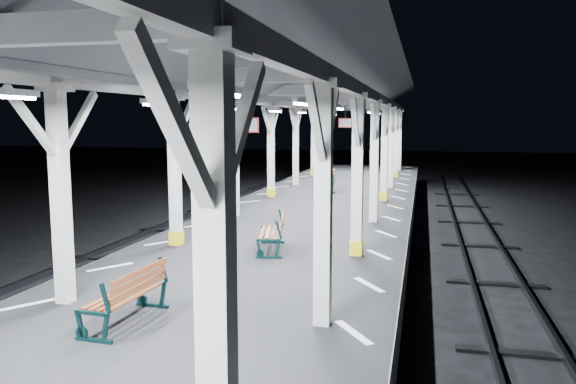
% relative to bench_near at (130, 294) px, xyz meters
% --- Properties ---
extents(ground, '(120.00, 120.00, 0.00)m').
position_rel_bench_near_xyz_m(ground, '(0.56, 2.60, -1.42)').
color(ground, black).
rests_on(ground, ground).
extents(platform, '(6.00, 50.00, 1.00)m').
position_rel_bench_near_xyz_m(platform, '(0.56, 2.60, -0.92)').
color(platform, black).
rests_on(platform, ground).
extents(hazard_stripes_left, '(1.00, 48.00, 0.01)m').
position_rel_bench_near_xyz_m(hazard_stripes_left, '(-1.89, 2.60, -0.42)').
color(hazard_stripes_left, silver).
rests_on(hazard_stripes_left, platform).
extents(hazard_stripes_right, '(1.00, 48.00, 0.01)m').
position_rel_bench_near_xyz_m(hazard_stripes_right, '(3.01, 2.60, -0.42)').
color(hazard_stripes_right, silver).
rests_on(hazard_stripes_right, platform).
extents(track_right, '(2.20, 60.00, 0.16)m').
position_rel_bench_near_xyz_m(track_right, '(5.56, 2.60, -1.34)').
color(track_right, '#2D2D33').
rests_on(track_right, ground).
extents(canopy, '(5.40, 49.00, 4.65)m').
position_rel_bench_near_xyz_m(canopy, '(0.56, 2.58, 3.13)').
color(canopy, silver).
rests_on(canopy, platform).
extents(bench_near, '(0.64, 1.50, 0.79)m').
position_rel_bench_near_xyz_m(bench_near, '(0.00, 0.00, 0.00)').
color(bench_near, black).
rests_on(bench_near, platform).
extents(bench_mid, '(0.84, 1.56, 0.80)m').
position_rel_bench_near_xyz_m(bench_mid, '(0.81, 4.66, 0.00)').
color(bench_mid, black).
rests_on(bench_mid, platform).
extents(bench_far, '(1.01, 1.73, 0.88)m').
position_rel_bench_near_xyz_m(bench_far, '(0.23, 14.94, 0.05)').
color(bench_far, black).
rests_on(bench_far, platform).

